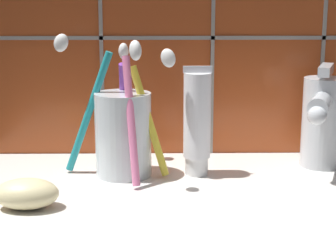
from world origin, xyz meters
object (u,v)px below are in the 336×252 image
(sink_faucet, at_px, (322,119))
(soap_bar, at_px, (27,194))
(toothbrush_cup, at_px, (123,130))
(toothpaste_tube, at_px, (197,122))

(sink_faucet, bearing_deg, soap_bar, -46.30)
(sink_faucet, distance_m, soap_bar, 0.37)
(toothbrush_cup, relative_size, soap_bar, 2.61)
(toothpaste_tube, bearing_deg, sink_faucet, 9.72)
(soap_bar, bearing_deg, sink_faucet, 22.10)
(sink_faucet, bearing_deg, toothbrush_cup, -62.15)
(toothbrush_cup, bearing_deg, sink_faucet, 6.25)
(toothpaste_tube, bearing_deg, soap_bar, -148.53)
(toothbrush_cup, xyz_separation_m, soap_bar, (-0.09, -0.11, -0.04))
(toothbrush_cup, xyz_separation_m, sink_faucet, (0.25, 0.03, 0.01))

